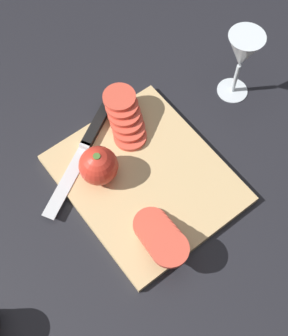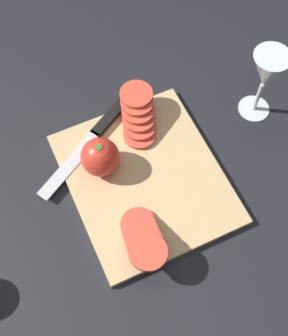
% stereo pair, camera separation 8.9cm
% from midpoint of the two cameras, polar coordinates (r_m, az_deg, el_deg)
% --- Properties ---
extents(ground_plane, '(3.00, 3.00, 0.00)m').
position_cam_midpoint_polar(ground_plane, '(0.93, 4.49, -1.08)').
color(ground_plane, black).
extents(cutting_board, '(0.34, 0.29, 0.01)m').
position_cam_midpoint_polar(cutting_board, '(0.92, 2.75, -1.33)').
color(cutting_board, tan).
rests_on(cutting_board, ground_plane).
extents(wine_glass, '(0.07, 0.07, 0.17)m').
position_cam_midpoint_polar(wine_glass, '(0.95, 17.37, 10.73)').
color(wine_glass, silver).
rests_on(wine_glass, ground_plane).
extents(whole_tomato, '(0.08, 0.08, 0.08)m').
position_cam_midpoint_polar(whole_tomato, '(0.89, -2.56, 1.08)').
color(whole_tomato, red).
rests_on(whole_tomato, cutting_board).
extents(knife, '(0.16, 0.25, 0.01)m').
position_cam_midpoint_polar(knife, '(0.96, -2.55, 4.77)').
color(knife, silver).
rests_on(knife, cutting_board).
extents(tomato_slice_stack_near, '(0.13, 0.09, 0.05)m').
position_cam_midpoint_polar(tomato_slice_stack_near, '(0.95, 1.98, 6.30)').
color(tomato_slice_stack_near, '#DB4C38').
rests_on(tomato_slice_stack_near, cutting_board).
extents(tomato_slice_stack_far, '(0.13, 0.08, 0.05)m').
position_cam_midpoint_polar(tomato_slice_stack_far, '(0.84, 2.95, -8.82)').
color(tomato_slice_stack_far, '#DB4C38').
rests_on(tomato_slice_stack_far, cutting_board).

